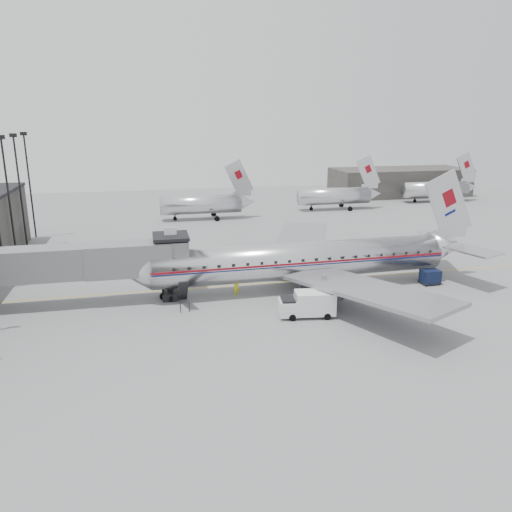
{
  "coord_description": "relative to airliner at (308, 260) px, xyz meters",
  "views": [
    {
      "loc": [
        -10.99,
        -43.57,
        17.43
      ],
      "look_at": [
        -0.15,
        5.75,
        3.2
      ],
      "focal_mm": 35.0,
      "sensor_mm": 36.0,
      "label": 1
    }
  ],
  "objects": [
    {
      "name": "distant_aircraft_far",
      "position": [
        43.3,
        46.31,
        -0.29
      ],
      "size": [
        16.39,
        3.2,
        10.26
      ],
      "color": "silver",
      "rests_on": "ground"
    },
    {
      "name": "service_van",
      "position": [
        -2.42,
        -7.5,
        -1.8
      ],
      "size": [
        5.17,
        2.53,
        2.34
      ],
      "rotation": [
        0.0,
        0.0,
        -0.13
      ],
      "color": "silver",
      "rests_on": "ground"
    },
    {
      "name": "jet_bridge",
      "position": [
        -21.57,
        -0.02,
        1.15
      ],
      "size": [
        21.0,
        6.2,
        7.1
      ],
      "color": "slate",
      "rests_on": "ground"
    },
    {
      "name": "baggage_cart_navy",
      "position": [
        13.24,
        -1.69,
        -2.2
      ],
      "size": [
        2.07,
        1.63,
        1.57
      ],
      "rotation": [
        0.0,
        0.0,
        0.06
      ],
      "color": "black",
      "rests_on": "ground"
    },
    {
      "name": "distant_aircraft_near",
      "position": [
        -6.7,
        38.31,
        -0.29
      ],
      "size": [
        16.39,
        3.2,
        10.26
      ],
      "color": "silver",
      "rests_on": "ground"
    },
    {
      "name": "ramp_worker",
      "position": [
        -7.66,
        -0.69,
        -2.16
      ],
      "size": [
        0.72,
        0.56,
        1.74
      ],
      "primitive_type": "imported",
      "rotation": [
        0.0,
        0.0,
        0.24
      ],
      "color": "yellow",
      "rests_on": "ground"
    },
    {
      "name": "hangar",
      "position": [
        40.1,
        56.31,
        -0.03
      ],
      "size": [
        30.0,
        12.0,
        6.0
      ],
      "primitive_type": "cube",
      "color": "#33302E",
      "rests_on": "ground"
    },
    {
      "name": "apron_line",
      "position": [
        -1.9,
        2.31,
        -3.02
      ],
      "size": [
        60.0,
        0.15,
        0.01
      ],
      "primitive_type": "cube",
      "rotation": [
        0.0,
        0.0,
        1.57
      ],
      "color": "gold",
      "rests_on": "ground"
    },
    {
      "name": "airliner",
      "position": [
        0.0,
        0.0,
        0.0
      ],
      "size": [
        38.07,
        35.27,
        12.04
      ],
      "rotation": [
        0.0,
        0.0,
        0.03
      ],
      "color": "silver",
      "rests_on": "ground"
    },
    {
      "name": "distant_aircraft_mid",
      "position": [
        19.3,
        42.31,
        -0.29
      ],
      "size": [
        16.39,
        3.2,
        10.26
      ],
      "color": "silver",
      "rests_on": "ground"
    },
    {
      "name": "ground",
      "position": [
        -4.9,
        -3.69,
        -3.03
      ],
      "size": [
        160.0,
        160.0,
        0.0
      ],
      "primitive_type": "plane",
      "color": "slate",
      "rests_on": "ground"
    }
  ]
}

